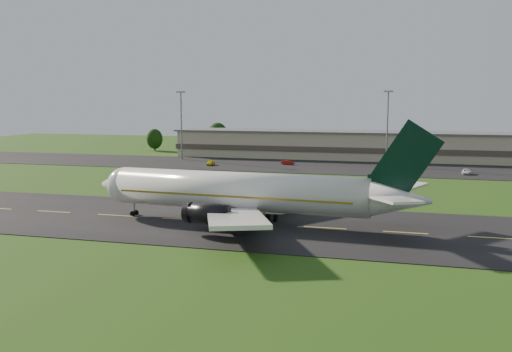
% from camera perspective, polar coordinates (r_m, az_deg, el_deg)
% --- Properties ---
extents(ground, '(360.00, 360.00, 0.00)m').
position_cam_1_polar(ground, '(81.42, 6.92, -5.23)').
color(ground, '#214210').
rests_on(ground, ground).
extents(taxiway, '(220.00, 30.00, 0.10)m').
position_cam_1_polar(taxiway, '(81.41, 6.92, -5.20)').
color(taxiway, black).
rests_on(taxiway, ground).
extents(apron, '(260.00, 30.00, 0.10)m').
position_cam_1_polar(apron, '(152.06, 10.87, 0.76)').
color(apron, black).
rests_on(apron, ground).
extents(airliner, '(51.30, 42.12, 15.57)m').
position_cam_1_polar(airliner, '(82.94, -1.13, -1.65)').
color(airliner, white).
rests_on(airliner, ground).
extents(terminal, '(145.00, 16.00, 8.40)m').
position_cam_1_polar(terminal, '(175.38, 13.60, 2.90)').
color(terminal, '#BFAB92').
rests_on(terminal, ground).
extents(light_mast_west, '(2.40, 1.20, 20.35)m').
position_cam_1_polar(light_mast_west, '(171.92, -7.49, 5.88)').
color(light_mast_west, gray).
rests_on(light_mast_west, ground).
extents(light_mast_centre, '(2.40, 1.20, 20.35)m').
position_cam_1_polar(light_mast_centre, '(158.76, 13.02, 5.59)').
color(light_mast_centre, gray).
rests_on(light_mast_centre, ground).
extents(tree_line, '(196.00, 10.45, 10.58)m').
position_cam_1_polar(tree_line, '(187.14, 23.14, 3.13)').
color(tree_line, black).
rests_on(tree_line, ground).
extents(service_vehicle_a, '(1.56, 3.82, 1.30)m').
position_cam_1_polar(service_vehicle_a, '(156.02, -4.57, 1.31)').
color(service_vehicle_a, yellow).
rests_on(service_vehicle_a, apron).
extents(service_vehicle_b, '(3.76, 1.84, 1.19)m').
position_cam_1_polar(service_vehicle_b, '(157.34, 3.20, 1.36)').
color(service_vehicle_b, '#A0110A').
rests_on(service_vehicle_b, apron).
extents(service_vehicle_c, '(2.71, 4.71, 1.24)m').
position_cam_1_polar(service_vehicle_c, '(146.31, 20.32, 0.41)').
color(service_vehicle_c, white).
rests_on(service_vehicle_c, apron).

